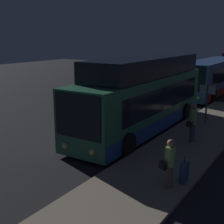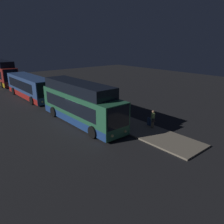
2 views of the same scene
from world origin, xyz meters
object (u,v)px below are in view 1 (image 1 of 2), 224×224
bus_lead (143,98)px  suitcase (184,172)px  sign_post (207,98)px  passenger_waiting (193,121)px  bus_second (211,77)px  passenger_boarding (170,162)px

bus_lead → suitcase: size_ratio=11.66×
suitcase → sign_post: (-7.78, -1.58, 1.10)m
bus_lead → sign_post: size_ratio=4.94×
suitcase → bus_lead: bearing=-140.5°
sign_post → suitcase: bearing=11.5°
passenger_waiting → bus_second: bearing=-63.1°
passenger_boarding → sign_post: bearing=-47.3°
bus_lead → bus_second: (-12.97, -0.00, -0.26)m
bus_lead → passenger_waiting: bus_lead is taller
passenger_boarding → sign_post: size_ratio=0.74×
suitcase → passenger_waiting: bearing=-164.5°
passenger_waiting → sign_post: 3.59m
passenger_boarding → suitcase: 0.85m
bus_lead → bus_second: 12.98m
bus_second → bus_lead: bearing=0.0°
sign_post → passenger_waiting: bearing=6.5°
bus_second → passenger_waiting: size_ratio=6.11×
suitcase → sign_post: sign_post is taller
passenger_waiting → suitcase: (4.24, 1.17, -0.66)m
bus_second → sign_post: 10.57m
bus_second → sign_post: (10.25, 2.59, 0.12)m
bus_second → suitcase: size_ratio=11.94×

